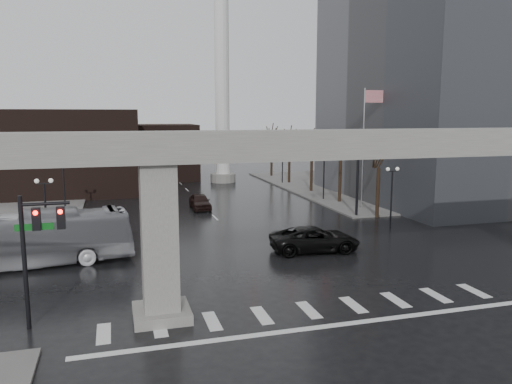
{
  "coord_description": "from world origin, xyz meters",
  "views": [
    {
      "loc": [
        -8.9,
        -22.54,
        9.44
      ],
      "look_at": [
        -0.1,
        7.96,
        4.5
      ],
      "focal_mm": 35.0,
      "sensor_mm": 36.0,
      "label": 1
    }
  ],
  "objects_px": {
    "far_car": "(200,201)",
    "city_bus": "(30,239)",
    "signal_mast_arm": "(320,155)",
    "pickup_truck": "(315,239)"
  },
  "relations": [
    {
      "from": "signal_mast_arm",
      "to": "far_car",
      "type": "relative_size",
      "value": 2.66
    },
    {
      "from": "pickup_truck",
      "to": "city_bus",
      "type": "relative_size",
      "value": 0.5
    },
    {
      "from": "signal_mast_arm",
      "to": "pickup_truck",
      "type": "relative_size",
      "value": 1.94
    },
    {
      "from": "signal_mast_arm",
      "to": "far_car",
      "type": "xyz_separation_m",
      "value": [
        -9.62,
        7.74,
        -5.05
      ]
    },
    {
      "from": "pickup_truck",
      "to": "far_car",
      "type": "xyz_separation_m",
      "value": [
        -5.02,
        17.78,
        -0.09
      ]
    },
    {
      "from": "far_car",
      "to": "city_bus",
      "type": "bearing_deg",
      "value": -129.06
    },
    {
      "from": "pickup_truck",
      "to": "city_bus",
      "type": "height_order",
      "value": "city_bus"
    },
    {
      "from": "pickup_truck",
      "to": "signal_mast_arm",
      "type": "bearing_deg",
      "value": -19.63
    },
    {
      "from": "signal_mast_arm",
      "to": "city_bus",
      "type": "relative_size",
      "value": 0.97
    },
    {
      "from": "city_bus",
      "to": "signal_mast_arm",
      "type": "bearing_deg",
      "value": -76.43
    }
  ]
}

